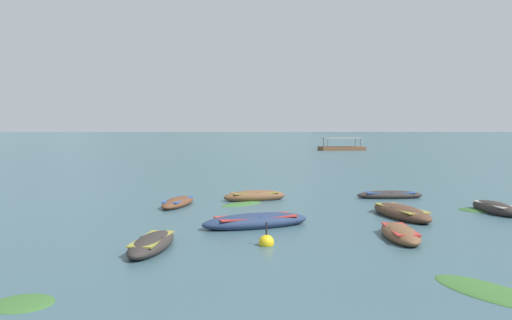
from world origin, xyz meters
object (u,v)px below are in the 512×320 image
(rowboat_10, at_px, (152,244))
(rowboat_0, at_px, (255,196))
(rowboat_4, at_px, (400,234))
(mooring_buoy, at_px, (266,242))
(rowboat_7, at_px, (178,202))
(rowboat_3, at_px, (390,195))
(ferry_0, at_px, (342,148))
(rowboat_1, at_px, (401,212))
(rowboat_8, at_px, (494,208))
(rowboat_2, at_px, (256,221))

(rowboat_10, bearing_deg, rowboat_0, 70.34)
(rowboat_4, xyz_separation_m, mooring_buoy, (-4.83, -0.76, -0.07))
(rowboat_7, bearing_deg, rowboat_10, -90.20)
(rowboat_7, distance_m, mooring_buoy, 9.94)
(mooring_buoy, bearing_deg, rowboat_10, -174.57)
(rowboat_3, bearing_deg, rowboat_10, -134.97)
(ferry_0, bearing_deg, mooring_buoy, -105.14)
(rowboat_4, bearing_deg, rowboat_7, 135.20)
(rowboat_7, distance_m, rowboat_10, 9.59)
(rowboat_0, bearing_deg, rowboat_1, -44.00)
(rowboat_3, height_order, rowboat_8, rowboat_8)
(rowboat_2, distance_m, rowboat_10, 5.18)
(rowboat_0, bearing_deg, rowboat_4, -66.33)
(rowboat_2, distance_m, rowboat_4, 5.59)
(rowboat_7, relative_size, mooring_buoy, 4.05)
(rowboat_1, xyz_separation_m, rowboat_4, (-1.60, -4.37, -0.03))
(ferry_0, xyz_separation_m, mooring_buoy, (-21.29, -78.71, -0.34))
(rowboat_7, relative_size, ferry_0, 0.43)
(rowboat_4, distance_m, ferry_0, 79.67)
(rowboat_4, xyz_separation_m, rowboat_10, (-8.56, -1.12, 0.01))
(rowboat_8, xyz_separation_m, mooring_buoy, (-11.20, -6.04, -0.10))
(rowboat_8, bearing_deg, ferry_0, 82.10)
(rowboat_3, distance_m, rowboat_7, 11.93)
(rowboat_10, relative_size, ferry_0, 0.41)
(rowboat_4, bearing_deg, rowboat_8, 39.62)
(ferry_0, bearing_deg, rowboat_4, -101.92)
(ferry_0, bearing_deg, rowboat_1, -101.42)
(rowboat_1, height_order, rowboat_10, rowboat_1)
(rowboat_2, xyz_separation_m, mooring_buoy, (0.12, -3.36, -0.10))
(rowboat_4, bearing_deg, rowboat_10, -172.58)
(rowboat_0, distance_m, rowboat_1, 8.48)
(rowboat_7, xyz_separation_m, rowboat_8, (14.91, -3.19, 0.04))
(rowboat_10, bearing_deg, rowboat_2, 45.79)
(rowboat_2, relative_size, rowboat_4, 1.38)
(ferry_0, bearing_deg, rowboat_2, -105.86)
(rowboat_3, relative_size, ferry_0, 0.43)
(rowboat_0, xyz_separation_m, rowboat_7, (-4.03, -1.79, -0.05))
(rowboat_2, relative_size, rowboat_8, 1.40)
(rowboat_4, relative_size, mooring_buoy, 3.66)
(rowboat_7, bearing_deg, rowboat_2, -58.66)
(rowboat_0, xyz_separation_m, rowboat_2, (-0.46, -7.67, -0.01))
(rowboat_1, height_order, rowboat_3, rowboat_1)
(rowboat_7, distance_m, rowboat_8, 15.24)
(rowboat_2, bearing_deg, rowboat_3, 44.69)
(rowboat_4, height_order, mooring_buoy, mooring_buoy)
(rowboat_10, bearing_deg, ferry_0, 72.44)
(ferry_0, bearing_deg, rowboat_7, -109.78)
(rowboat_3, height_order, rowboat_10, rowboat_10)
(rowboat_0, xyz_separation_m, rowboat_4, (4.50, -10.26, -0.04))
(rowboat_2, relative_size, mooring_buoy, 5.04)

